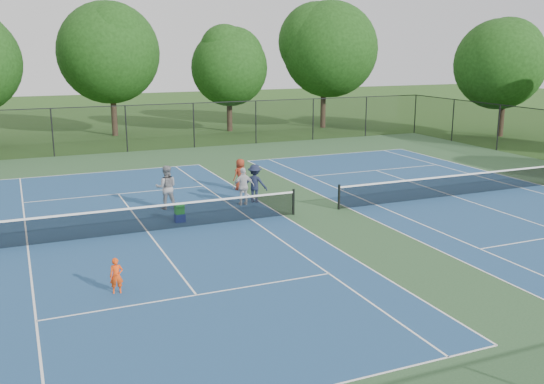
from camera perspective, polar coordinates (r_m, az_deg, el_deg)
name	(u,v)px	position (r m, az deg, el deg)	size (l,w,h in m)	color
ground	(316,212)	(25.07, 4.20, -1.89)	(140.00, 140.00, 0.00)	#234716
court_pad	(316,212)	(25.07, 4.20, -1.88)	(36.00, 36.00, 0.01)	#2A4B2A
tennis_court_left	(147,229)	(22.79, -11.66, -3.46)	(12.00, 23.83, 1.07)	navy
tennis_court_right	(453,194)	(28.86, 16.64, -0.18)	(12.00, 23.83, 1.07)	navy
perimeter_fence	(317,174)	(24.69, 4.26, 1.69)	(36.08, 36.08, 3.02)	black
tree_back_b	(110,48)	(47.97, -15.00, 12.98)	(7.60, 7.60, 10.03)	#2D2116
tree_back_c	(229,62)	(49.19, -4.10, 12.10)	(6.00, 6.00, 8.40)	#2D2116
tree_back_d	(324,45)	(51.47, 4.94, 13.64)	(7.80, 7.80, 10.37)	#2D2116
tree_side_e	(506,59)	(49.25, 21.20, 11.63)	(6.60, 6.60, 8.87)	#2D2116
child_player	(116,276)	(17.32, -14.43, -7.65)	(0.37, 0.24, 1.01)	#FA4710
instructor	(166,187)	(25.64, -9.91, 0.43)	(0.90, 0.70, 1.86)	gray
bystander_a	(244,186)	(25.95, -2.69, 0.52)	(0.96, 0.40, 1.64)	silver
bystander_b	(255,183)	(26.42, -1.62, 0.81)	(1.09, 0.62, 1.68)	#181F36
bystander_c	(241,175)	(28.72, -2.98, 1.65)	(0.74, 0.48, 1.51)	maroon
ball_crate	(180,218)	(23.83, -8.68, -2.42)	(0.38, 0.33, 0.33)	navy
ball_hopper	(179,209)	(23.74, -8.71, -1.57)	(0.34, 0.28, 0.40)	green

